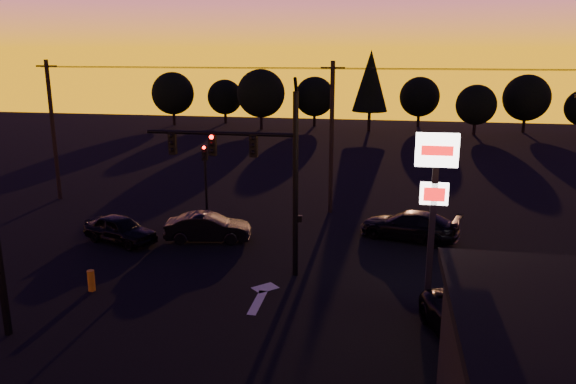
% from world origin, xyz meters
% --- Properties ---
extents(ground, '(120.00, 120.00, 0.00)m').
position_xyz_m(ground, '(0.00, 0.00, 0.00)').
color(ground, black).
rests_on(ground, ground).
extents(lane_arrow, '(1.20, 3.10, 0.01)m').
position_xyz_m(lane_arrow, '(0.50, 1.67, 0.01)').
color(lane_arrow, beige).
rests_on(lane_arrow, ground).
extents(traffic_signal_mast, '(6.79, 0.52, 8.58)m').
position_xyz_m(traffic_signal_mast, '(-0.10, 3.99, 4.94)').
color(traffic_signal_mast, black).
rests_on(traffic_signal_mast, ground).
extents(secondary_signal, '(0.30, 0.31, 4.35)m').
position_xyz_m(secondary_signal, '(-5.00, 11.49, 2.86)').
color(secondary_signal, black).
rests_on(secondary_signal, ground).
extents(pylon_sign, '(1.50, 0.28, 6.80)m').
position_xyz_m(pylon_sign, '(7.00, 1.50, 4.91)').
color(pylon_sign, black).
rests_on(pylon_sign, ground).
extents(utility_pole_0, '(1.40, 0.26, 9.00)m').
position_xyz_m(utility_pole_0, '(-16.00, 14.00, 4.59)').
color(utility_pole_0, black).
rests_on(utility_pole_0, ground).
extents(utility_pole_1, '(1.40, 0.26, 9.00)m').
position_xyz_m(utility_pole_1, '(2.00, 14.00, 4.59)').
color(utility_pole_1, black).
rests_on(utility_pole_1, ground).
extents(power_wires, '(36.00, 1.22, 0.07)m').
position_xyz_m(power_wires, '(2.00, 14.00, 8.57)').
color(power_wires, black).
rests_on(power_wires, ground).
extents(bollard, '(0.30, 0.30, 0.89)m').
position_xyz_m(bollard, '(-6.48, 0.88, 0.44)').
color(bollard, '#B66F0D').
rests_on(bollard, ground).
extents(tree_0, '(5.36, 5.36, 6.74)m').
position_xyz_m(tree_0, '(-22.00, 50.00, 4.06)').
color(tree_0, black).
rests_on(tree_0, ground).
extents(tree_1, '(4.54, 4.54, 5.71)m').
position_xyz_m(tree_1, '(-16.00, 53.00, 3.43)').
color(tree_1, black).
rests_on(tree_1, ground).
extents(tree_2, '(5.77, 5.78, 7.26)m').
position_xyz_m(tree_2, '(-10.00, 48.00, 4.37)').
color(tree_2, black).
rests_on(tree_2, ground).
extents(tree_3, '(4.95, 4.95, 6.22)m').
position_xyz_m(tree_3, '(-4.00, 52.00, 3.75)').
color(tree_3, black).
rests_on(tree_3, ground).
extents(tree_4, '(4.18, 4.18, 9.50)m').
position_xyz_m(tree_4, '(3.00, 49.00, 5.93)').
color(tree_4, black).
rests_on(tree_4, ground).
extents(tree_5, '(4.95, 4.95, 6.22)m').
position_xyz_m(tree_5, '(9.00, 54.00, 3.75)').
color(tree_5, black).
rests_on(tree_5, ground).
extents(tree_6, '(4.54, 4.54, 5.71)m').
position_xyz_m(tree_6, '(15.00, 48.00, 3.43)').
color(tree_6, black).
rests_on(tree_6, ground).
extents(tree_7, '(5.36, 5.36, 6.74)m').
position_xyz_m(tree_7, '(21.00, 51.00, 4.06)').
color(tree_7, black).
rests_on(tree_7, ground).
extents(car_left, '(4.42, 2.97, 1.40)m').
position_xyz_m(car_left, '(-8.05, 6.65, 0.70)').
color(car_left, black).
rests_on(car_left, ground).
extents(car_mid, '(4.54, 2.20, 1.43)m').
position_xyz_m(car_mid, '(-3.68, 7.67, 0.72)').
color(car_mid, black).
rests_on(car_mid, ground).
extents(car_right, '(5.50, 3.41, 1.49)m').
position_xyz_m(car_right, '(6.57, 9.80, 0.74)').
color(car_right, black).
rests_on(car_right, ground).
extents(suv_parked, '(3.99, 5.97, 1.52)m').
position_xyz_m(suv_parked, '(8.52, -1.15, 0.76)').
color(suv_parked, black).
rests_on(suv_parked, ground).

